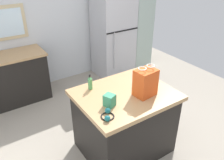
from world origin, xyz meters
TOP-DOWN VIEW (x-y plane):
  - ground at (0.00, 0.00)m, footprint 5.84×5.84m
  - back_wall at (-0.02, 2.29)m, footprint 4.87×0.13m
  - kitchen_island at (-0.15, -0.18)m, footprint 1.20×0.99m
  - refrigerator at (1.05, 1.87)m, footprint 0.78×0.72m
  - tall_cabinet at (1.69, 1.87)m, footprint 0.46×0.64m
  - sink_counter at (-1.27, 1.92)m, footprint 1.52×0.62m
  - shopping_bag at (0.02, -0.34)m, footprint 0.27×0.22m
  - small_box at (-0.46, -0.30)m, footprint 0.14×0.15m
  - bottle at (-0.47, 0.15)m, footprint 0.06×0.06m
  - ear_defenders at (-0.60, -0.46)m, footprint 0.21×0.21m

SIDE VIEW (x-z plane):
  - ground at x=0.00m, z-range 0.00..0.00m
  - kitchen_island at x=-0.15m, z-range 0.00..0.92m
  - sink_counter at x=-1.27m, z-range -0.08..1.02m
  - refrigerator at x=1.05m, z-range 0.00..1.74m
  - ear_defenders at x=-0.60m, z-range 0.91..0.97m
  - small_box at x=-0.46m, z-range 0.92..1.06m
  - bottle at x=-0.47m, z-range 0.90..1.11m
  - tall_cabinet at x=1.69m, z-range 0.00..2.10m
  - shopping_bag at x=0.02m, z-range 0.90..1.28m
  - back_wall at x=-0.02m, z-range 0.00..2.57m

